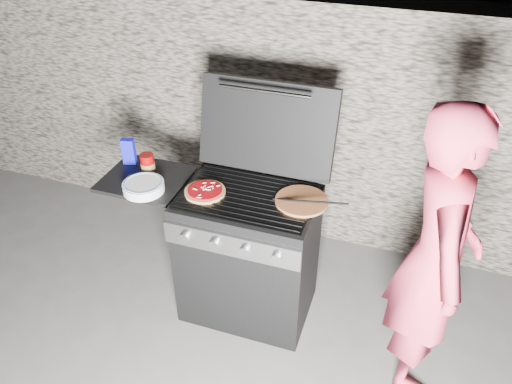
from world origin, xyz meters
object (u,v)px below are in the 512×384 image
(sauce_jar, at_px, (148,164))
(person, at_px, (435,259))
(pizza_topped, at_px, (205,191))
(gas_grill, at_px, (212,246))

(sauce_jar, relative_size, person, 0.08)
(pizza_topped, xyz_separation_m, person, (1.30, -0.11, -0.06))
(sauce_jar, bearing_deg, pizza_topped, -13.32)
(gas_grill, bearing_deg, sauce_jar, 173.21)
(pizza_topped, bearing_deg, gas_grill, 93.22)
(gas_grill, distance_m, sauce_jar, 0.67)
(sauce_jar, bearing_deg, person, -6.79)
(person, bearing_deg, gas_grill, 74.75)
(pizza_topped, distance_m, person, 1.31)
(gas_grill, distance_m, person, 1.38)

